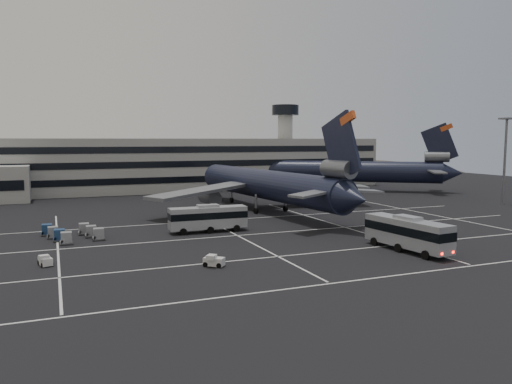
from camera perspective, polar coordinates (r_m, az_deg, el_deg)
ground at (r=70.60m, az=3.57°, el=-5.21°), size 260.00×260.00×0.00m
lane_markings at (r=71.65m, az=4.00°, el=-5.05°), size 90.00×55.62×0.01m
terminal at (r=136.39m, az=-10.69°, el=3.04°), size 125.00×26.00×24.00m
hills at (r=238.67m, az=-10.45°, el=-0.30°), size 352.00×180.00×44.00m
lightpole_right at (r=117.31m, az=26.61°, el=4.44°), size 2.40×2.40×18.28m
trijet_main at (r=94.87m, az=1.27°, el=0.88°), size 47.22×57.69×18.08m
trijet_far at (r=136.71m, az=10.89°, el=2.42°), size 49.40×39.65×18.08m
bus_near at (r=64.34m, az=16.91°, el=-4.39°), size 4.18×12.67×4.39m
bus_far at (r=74.70m, az=-5.50°, el=-2.86°), size 11.71×3.21×4.11m
tug_a at (r=59.53m, az=-22.92°, el=-7.24°), size 1.68×2.22×1.28m
tug_b at (r=54.78m, az=-4.74°, el=-7.86°), size 2.47×2.36×1.38m
uld_cluster at (r=74.23m, az=-20.34°, el=-4.40°), size 8.79×9.90×1.63m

